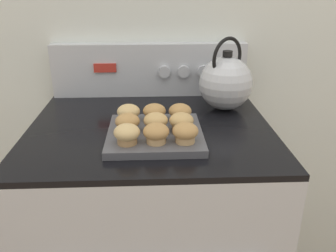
% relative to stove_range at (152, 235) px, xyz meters
% --- Properties ---
extents(wall_back, '(8.00, 0.05, 2.40)m').
position_rel_stove_range_xyz_m(wall_back, '(0.00, 0.37, 0.75)').
color(wall_back, silver).
rests_on(wall_back, ground_plane).
extents(stove_range, '(0.78, 0.72, 0.90)m').
position_rel_stove_range_xyz_m(stove_range, '(0.00, 0.00, 0.00)').
color(stove_range, '#B7BABF').
rests_on(stove_range, ground_plane).
extents(control_panel, '(0.76, 0.07, 0.21)m').
position_rel_stove_range_xyz_m(control_panel, '(0.00, 0.32, 0.55)').
color(control_panel, '#B7BABF').
rests_on(control_panel, stove_range).
extents(muffin_pan, '(0.28, 0.28, 0.02)m').
position_rel_stove_range_xyz_m(muffin_pan, '(0.01, -0.10, 0.46)').
color(muffin_pan, '#4C4C51').
rests_on(muffin_pan, stove_range).
extents(muffin_r0_c0, '(0.07, 0.07, 0.06)m').
position_rel_stove_range_xyz_m(muffin_r0_c0, '(-0.06, -0.19, 0.50)').
color(muffin_r0_c0, '#A37A4C').
rests_on(muffin_r0_c0, muffin_pan).
extents(muffin_r0_c1, '(0.07, 0.07, 0.06)m').
position_rel_stove_range_xyz_m(muffin_r0_c1, '(0.02, -0.18, 0.50)').
color(muffin_r0_c1, tan).
rests_on(muffin_r0_c1, muffin_pan).
extents(muffin_r0_c2, '(0.07, 0.07, 0.06)m').
position_rel_stove_range_xyz_m(muffin_r0_c2, '(0.10, -0.18, 0.50)').
color(muffin_r0_c2, tan).
rests_on(muffin_r0_c2, muffin_pan).
extents(muffin_r1_c0, '(0.07, 0.07, 0.06)m').
position_rel_stove_range_xyz_m(muffin_r1_c0, '(-0.07, -0.11, 0.50)').
color(muffin_r1_c0, olive).
rests_on(muffin_r1_c0, muffin_pan).
extents(muffin_r1_c1, '(0.07, 0.07, 0.06)m').
position_rel_stove_range_xyz_m(muffin_r1_c1, '(0.02, -0.10, 0.50)').
color(muffin_r1_c1, tan).
rests_on(muffin_r1_c1, muffin_pan).
extents(muffin_r1_c2, '(0.07, 0.07, 0.06)m').
position_rel_stove_range_xyz_m(muffin_r1_c2, '(0.09, -0.11, 0.50)').
color(muffin_r1_c2, tan).
rests_on(muffin_r1_c2, muffin_pan).
extents(muffin_r2_c0, '(0.07, 0.07, 0.06)m').
position_rel_stove_range_xyz_m(muffin_r2_c0, '(-0.07, -0.02, 0.50)').
color(muffin_r2_c0, tan).
rests_on(muffin_r2_c0, muffin_pan).
extents(muffin_r2_c1, '(0.07, 0.07, 0.06)m').
position_rel_stove_range_xyz_m(muffin_r2_c1, '(0.01, -0.02, 0.50)').
color(muffin_r2_c1, olive).
rests_on(muffin_r2_c1, muffin_pan).
extents(muffin_r2_c2, '(0.07, 0.07, 0.06)m').
position_rel_stove_range_xyz_m(muffin_r2_c2, '(0.10, -0.03, 0.50)').
color(muffin_r2_c2, tan).
rests_on(muffin_r2_c2, muffin_pan).
extents(tea_kettle, '(0.21, 0.19, 0.26)m').
position_rel_stove_range_xyz_m(tea_kettle, '(0.27, 0.14, 0.55)').
color(tea_kettle, silver).
rests_on(tea_kettle, stove_range).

